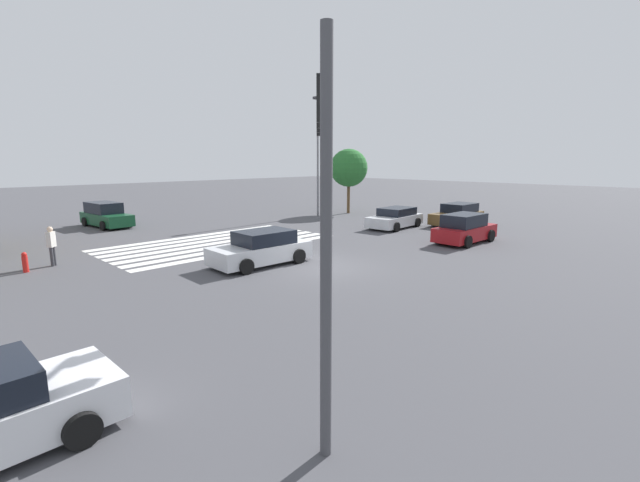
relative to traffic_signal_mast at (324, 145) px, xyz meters
The scene contains 12 objects.
ground_plane 10.62m from the traffic_signal_mast, 135.00° to the right, with size 152.43×152.43×0.00m, color #47474C.
crosswalk_markings 16.91m from the traffic_signal_mast, 114.29° to the right, with size 12.43×6.30×0.01m.
traffic_signal_mast is the anchor object (origin of this frame).
car_0 11.16m from the traffic_signal_mast, 120.35° to the right, with size 4.63×2.34×1.53m.
car_1 17.67m from the traffic_signal_mast, 163.65° to the right, with size 4.38×2.14×1.65m.
car_2 21.63m from the traffic_signal_mast, 149.44° to the right, with size 4.69×2.42×1.39m.
car_5 26.30m from the traffic_signal_mast, 99.74° to the right, with size 2.29×4.88×1.71m.
car_6 24.31m from the traffic_signal_mast, 159.68° to the right, with size 4.64×2.27×1.56m.
pedestrian 15.87m from the traffic_signal_mast, 84.65° to the right, with size 0.41×0.41×1.76m.
street_light_pole_b 27.19m from the traffic_signal_mast, 134.89° to the right, with size 0.80×0.36×9.62m.
tree_corner_a 29.02m from the traffic_signal_mast, 140.24° to the right, with size 3.27×3.27×5.59m.
fire_hydrant 15.75m from the traffic_signal_mast, 80.22° to the right, with size 0.22×0.22×0.86m.
Camera 1 is at (12.93, 12.74, 4.63)m, focal length 24.00 mm.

